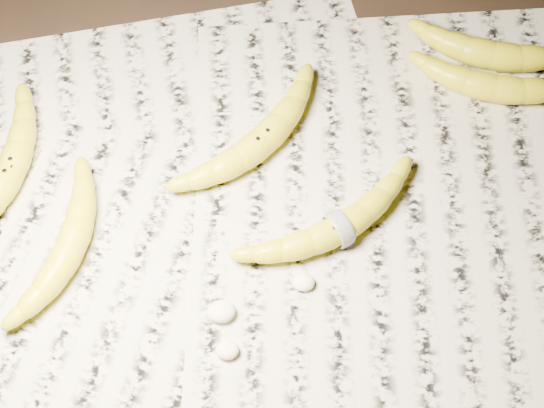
{
  "coord_description": "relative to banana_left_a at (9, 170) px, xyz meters",
  "views": [
    {
      "loc": [
        -0.01,
        -0.41,
        0.85
      ],
      "look_at": [
        0.01,
        0.01,
        0.05
      ],
      "focal_mm": 50.0,
      "sensor_mm": 36.0,
      "label": 1
    }
  ],
  "objects": [
    {
      "name": "banana_upper_a",
      "position": [
        0.63,
        0.09,
        0.0
      ],
      "size": [
        0.21,
        0.11,
        0.04
      ],
      "primitive_type": null,
      "rotation": [
        0.0,
        0.0,
        -0.26
      ],
      "color": "gold",
      "rests_on": "newspaper_patch"
    },
    {
      "name": "banana_upper_b",
      "position": [
        0.64,
        0.15,
        0.0
      ],
      "size": [
        0.21,
        0.12,
        0.04
      ],
      "primitive_type": null,
      "rotation": [
        0.0,
        0.0,
        -0.28
      ],
      "color": "gold",
      "rests_on": "newspaper_patch"
    },
    {
      "name": "flesh_chunk_c",
      "position": [
        0.36,
        -0.17,
        -0.01
      ],
      "size": [
        0.03,
        0.02,
        0.02
      ],
      "primitive_type": "ellipsoid",
      "color": "#FFF0C5",
      "rests_on": "newspaper_patch"
    },
    {
      "name": "measuring_tape",
      "position": [
        0.4,
        -0.1,
        -0.0
      ],
      "size": [
        0.03,
        0.04,
        0.05
      ],
      "primitive_type": "torus",
      "rotation": [
        0.0,
        1.57,
        0.48
      ],
      "color": "white",
      "rests_on": "newspaper_patch"
    },
    {
      "name": "ground",
      "position": [
        0.31,
        -0.09,
        -0.03
      ],
      "size": [
        3.0,
        3.0,
        0.0
      ],
      "primitive_type": "plane",
      "color": "black",
      "rests_on": "ground"
    },
    {
      "name": "banana_left_b",
      "position": [
        0.08,
        -0.11,
        -0.0
      ],
      "size": [
        0.12,
        0.21,
        0.04
      ],
      "primitive_type": null,
      "rotation": [
        0.0,
        0.0,
        1.24
      ],
      "color": "gold",
      "rests_on": "newspaper_patch"
    },
    {
      "name": "banana_left_a",
      "position": [
        0.0,
        0.0,
        0.0
      ],
      "size": [
        0.13,
        0.23,
        0.04
      ],
      "primitive_type": null,
      "rotation": [
        0.0,
        0.0,
        1.27
      ],
      "color": "gold",
      "rests_on": "newspaper_patch"
    },
    {
      "name": "banana_taped",
      "position": [
        0.4,
        -0.1,
        -0.0
      ],
      "size": [
        0.23,
        0.16,
        0.04
      ],
      "primitive_type": null,
      "rotation": [
        0.0,
        0.0,
        0.48
      ],
      "color": "gold",
      "rests_on": "newspaper_patch"
    },
    {
      "name": "newspaper_patch",
      "position": [
        0.35,
        -0.06,
        -0.02
      ],
      "size": [
        0.9,
        0.7,
        0.01
      ],
      "primitive_type": "cube",
      "color": "beige",
      "rests_on": "ground"
    },
    {
      "name": "banana_center",
      "position": [
        0.32,
        0.03,
        0.0
      ],
      "size": [
        0.21,
        0.2,
        0.04
      ],
      "primitive_type": null,
      "rotation": [
        0.0,
        0.0,
        0.75
      ],
      "color": "gold",
      "rests_on": "newspaper_patch"
    },
    {
      "name": "flesh_chunk_b",
      "position": [
        0.26,
        -0.24,
        -0.01
      ],
      "size": [
        0.03,
        0.02,
        0.02
      ],
      "primitive_type": "ellipsoid",
      "color": "#FFF0C5",
      "rests_on": "newspaper_patch"
    },
    {
      "name": "flesh_chunk_a",
      "position": [
        0.26,
        -0.2,
        -0.01
      ],
      "size": [
        0.03,
        0.03,
        0.02
      ],
      "primitive_type": "ellipsoid",
      "color": "#FFF0C5",
      "rests_on": "newspaper_patch"
    }
  ]
}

